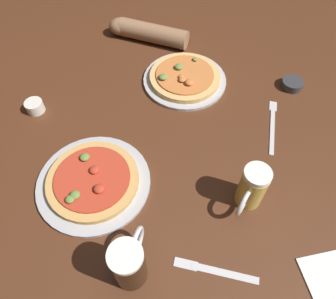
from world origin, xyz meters
TOP-DOWN VIEW (x-y plane):
  - ground_plane at (0.00, 0.00)m, footprint 2.40×2.40m
  - pizza_plate_near at (-0.22, -0.11)m, footprint 0.33×0.33m
  - pizza_plate_far at (0.06, 0.33)m, footprint 0.31×0.31m
  - beer_mug_dark at (0.22, -0.16)m, footprint 0.09×0.12m
  - beer_mug_amber at (-0.09, -0.36)m, footprint 0.08×0.14m
  - ramekin_sauce at (-0.46, 0.18)m, footprint 0.06×0.06m
  - ramekin_butter at (0.45, 0.30)m, footprint 0.08×0.08m
  - napkin_folded at (0.41, -0.38)m, footprint 0.17×0.17m
  - fork_left at (0.35, 0.11)m, footprint 0.07×0.23m
  - knife_right at (0.12, -0.36)m, footprint 0.21×0.07m
  - diner_arm at (-0.09, 0.58)m, footprint 0.33×0.17m

SIDE VIEW (x-z plane):
  - ground_plane at x=0.00m, z-range -0.03..0.00m
  - fork_left at x=0.35m, z-range 0.00..0.01m
  - knife_right at x=0.12m, z-range 0.00..0.01m
  - napkin_folded at x=0.41m, z-range 0.00..0.01m
  - ramekin_butter at x=0.45m, z-range 0.00..0.03m
  - pizza_plate_near at x=-0.22m, z-range -0.01..0.04m
  - pizza_plate_far at x=0.06m, z-range -0.01..0.04m
  - ramekin_sauce at x=-0.46m, z-range 0.00..0.04m
  - diner_arm at x=-0.09m, z-range 0.00..0.08m
  - beer_mug_dark at x=0.22m, z-range 0.00..0.14m
  - beer_mug_amber at x=-0.09m, z-range 0.00..0.15m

